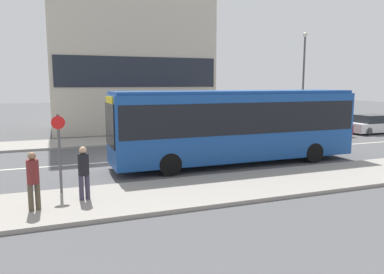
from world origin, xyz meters
name	(u,v)px	position (x,y,z in m)	size (l,w,h in m)	color
ground_plane	(123,161)	(0.00, 0.00, 0.00)	(120.00, 120.00, 0.00)	#4F4F51
sidewalk_near	(157,195)	(0.00, -6.25, 0.07)	(44.00, 3.50, 0.13)	gray
sidewalk_far	(105,141)	(0.00, 6.25, 0.07)	(44.00, 3.50, 0.13)	gray
lane_centerline	(123,161)	(0.00, 0.00, 0.00)	(41.80, 0.16, 0.01)	silver
apartment_block_left_tower	(128,26)	(3.10, 12.99, 8.38)	(12.49, 7.06, 16.78)	beige
city_bus	(236,122)	(4.91, -2.49, 1.98)	(11.71, 2.53, 3.46)	#194793
parked_car_0	(319,128)	(14.53, 3.31, 0.62)	(4.57, 1.76, 1.30)	maroon
parked_car_1	(372,125)	(19.73, 3.53, 0.66)	(4.05, 1.89, 1.41)	silver
pedestrian_near_stop	(33,177)	(-3.78, -6.60, 1.11)	(0.34, 0.34, 1.73)	#4C4233
pedestrian_down_pavement	(84,170)	(-2.33, -6.07, 1.10)	(0.34, 0.34, 1.71)	#383347
bus_stop_sign	(59,147)	(-3.00, -4.99, 1.68)	(0.44, 0.12, 2.66)	#4C4C51
street_lamp	(304,72)	(14.68, 5.44, 4.60)	(0.36, 0.36, 7.39)	#4C4C51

